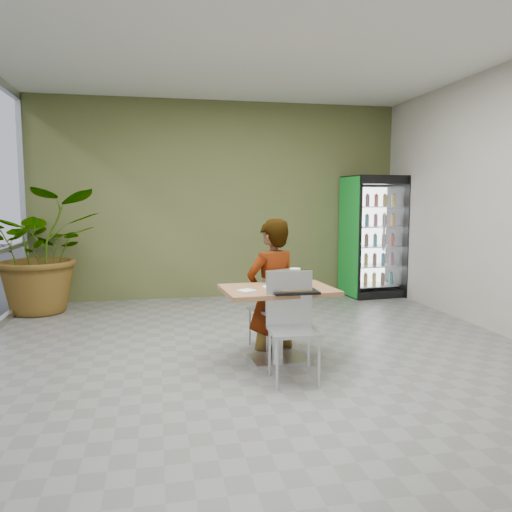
% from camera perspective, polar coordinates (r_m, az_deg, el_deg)
% --- Properties ---
extents(ground, '(7.00, 7.00, 0.00)m').
position_cam_1_polar(ground, '(5.04, 0.93, -12.16)').
color(ground, slate).
rests_on(ground, ground).
extents(room_envelope, '(6.00, 7.00, 3.20)m').
position_cam_1_polar(room_envelope, '(4.78, 0.97, 6.33)').
color(room_envelope, beige).
rests_on(room_envelope, ground).
extents(dining_table, '(1.12, 0.82, 0.75)m').
position_cam_1_polar(dining_table, '(4.95, 2.51, -6.07)').
color(dining_table, '#A36845').
rests_on(dining_table, ground).
extents(chair_far, '(0.51, 0.51, 0.88)m').
position_cam_1_polar(chair_far, '(5.40, 2.27, -5.24)').
color(chair_far, '#BBBDC0').
rests_on(chair_far, ground).
extents(chair_near, '(0.45, 0.45, 0.96)m').
position_cam_1_polar(chair_near, '(4.52, 4.06, -6.93)').
color(chair_near, '#BBBDC0').
rests_on(chair_near, ground).
extents(seated_woman, '(0.74, 0.62, 1.71)m').
position_cam_1_polar(seated_woman, '(5.42, 1.81, -4.77)').
color(seated_woman, black).
rests_on(seated_woman, ground).
extents(pizza_plate, '(0.30, 0.24, 0.03)m').
position_cam_1_polar(pizza_plate, '(4.92, 1.99, -3.43)').
color(pizza_plate, white).
rests_on(pizza_plate, dining_table).
extents(soda_cup, '(0.11, 0.11, 0.19)m').
position_cam_1_polar(soda_cup, '(4.92, 4.48, -2.55)').
color(soda_cup, white).
rests_on(soda_cup, dining_table).
extents(napkin_stack, '(0.19, 0.19, 0.02)m').
position_cam_1_polar(napkin_stack, '(4.68, -1.04, -4.01)').
color(napkin_stack, white).
rests_on(napkin_stack, dining_table).
extents(cafeteria_tray, '(0.43, 0.31, 0.02)m').
position_cam_1_polar(cafeteria_tray, '(4.66, 4.39, -4.04)').
color(cafeteria_tray, black).
rests_on(cafeteria_tray, dining_table).
extents(beverage_fridge, '(0.98, 0.79, 2.00)m').
position_cam_1_polar(beverage_fridge, '(8.57, 13.31, 2.20)').
color(beverage_fridge, black).
rests_on(beverage_fridge, ground).
extents(potted_plant, '(1.92, 1.77, 1.77)m').
position_cam_1_polar(potted_plant, '(7.75, -23.28, 0.57)').
color(potted_plant, '#255E29').
rests_on(potted_plant, ground).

